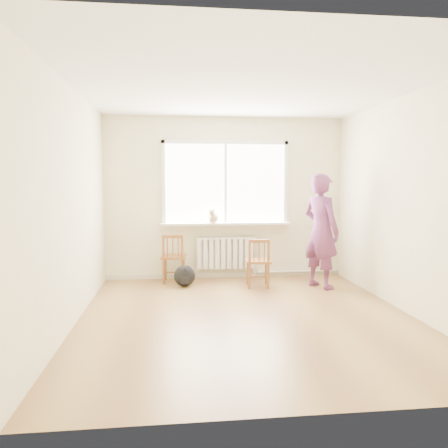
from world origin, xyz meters
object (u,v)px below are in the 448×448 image
object	(u,v)px
person	(321,231)
cat	(213,217)
backpack	(185,276)
chair_left	(174,258)
chair_right	(258,263)

from	to	relation	value
person	cat	world-z (taller)	person
person	backpack	xyz separation A→B (m)	(-2.08, 0.29, -0.71)
cat	backpack	bearing A→B (deg)	-124.26
chair_left	backpack	size ratio (longest dim) A/B	2.40
person	cat	distance (m)	1.75
chair_left	chair_right	distance (m)	1.37
cat	backpack	world-z (taller)	cat
cat	backpack	xyz separation A→B (m)	(-0.48, -0.40, -0.89)
chair_left	person	bearing A→B (deg)	171.32
chair_right	person	distance (m)	1.08
chair_right	person	world-z (taller)	person
chair_left	cat	xyz separation A→B (m)	(0.65, 0.15, 0.65)
chair_right	person	bearing A→B (deg)	178.59
backpack	person	bearing A→B (deg)	-8.03
chair_right	cat	world-z (taller)	cat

